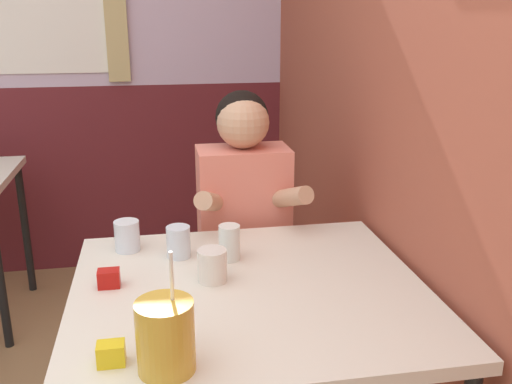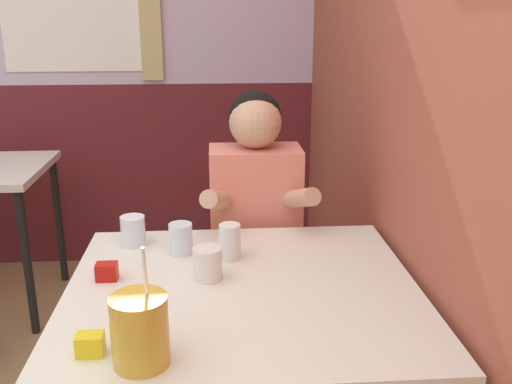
{
  "view_description": "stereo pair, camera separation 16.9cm",
  "coord_description": "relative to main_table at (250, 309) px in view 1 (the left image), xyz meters",
  "views": [
    {
      "loc": [
        0.49,
        -1.01,
        1.5
      ],
      "look_at": [
        0.77,
        0.58,
        0.99
      ],
      "focal_mm": 40.0,
      "sensor_mm": 36.0,
      "label": 1
    },
    {
      "loc": [
        0.66,
        -1.03,
        1.5
      ],
      "look_at": [
        0.77,
        0.58,
        0.99
      ],
      "focal_mm": 40.0,
      "sensor_mm": 36.0,
      "label": 2
    }
  ],
  "objects": [
    {
      "name": "brick_wall_right",
      "position": [
        0.54,
        0.77,
        0.65
      ],
      "size": [
        0.08,
        4.34,
        2.7
      ],
      "color": "#9E4C38",
      "rests_on": "ground_plane"
    },
    {
      "name": "back_wall",
      "position": [
        -0.74,
        1.97,
        0.66
      ],
      "size": [
        5.47,
        0.09,
        2.7
      ],
      "color": "silver",
      "rests_on": "ground_plane"
    },
    {
      "name": "main_table",
      "position": [
        0.0,
        0.0,
        0.0
      ],
      "size": [
        0.98,
        0.89,
        0.77
      ],
      "color": "beige",
      "rests_on": "ground_plane"
    },
    {
      "name": "person_seated",
      "position": [
        0.08,
        0.61,
        -0.06
      ],
      "size": [
        0.42,
        0.4,
        1.23
      ],
      "color": "#EA7F6B",
      "rests_on": "ground_plane"
    },
    {
      "name": "cocktail_pitcher",
      "position": [
        -0.24,
        -0.34,
        0.15
      ],
      "size": [
        0.12,
        0.12,
        0.28
      ],
      "color": "gold",
      "rests_on": "main_table"
    },
    {
      "name": "glass_near_pitcher",
      "position": [
        -0.34,
        0.33,
        0.12
      ],
      "size": [
        0.08,
        0.08,
        0.1
      ],
      "color": "silver",
      "rests_on": "main_table"
    },
    {
      "name": "glass_center",
      "position": [
        -0.03,
        0.2,
        0.12
      ],
      "size": [
        0.07,
        0.07,
        0.11
      ],
      "color": "silver",
      "rests_on": "main_table"
    },
    {
      "name": "glass_far_side",
      "position": [
        -0.1,
        0.06,
        0.11
      ],
      "size": [
        0.08,
        0.08,
        0.09
      ],
      "color": "silver",
      "rests_on": "main_table"
    },
    {
      "name": "glass_by_brick",
      "position": [
        -0.18,
        0.25,
        0.12
      ],
      "size": [
        0.07,
        0.07,
        0.1
      ],
      "color": "silver",
      "rests_on": "main_table"
    },
    {
      "name": "condiment_ketchup",
      "position": [
        -0.38,
        0.07,
        0.09
      ],
      "size": [
        0.06,
        0.04,
        0.05
      ],
      "color": "#B7140F",
      "rests_on": "main_table"
    },
    {
      "name": "condiment_mustard",
      "position": [
        -0.36,
        -0.3,
        0.09
      ],
      "size": [
        0.06,
        0.04,
        0.05
      ],
      "color": "yellow",
      "rests_on": "main_table"
    }
  ]
}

